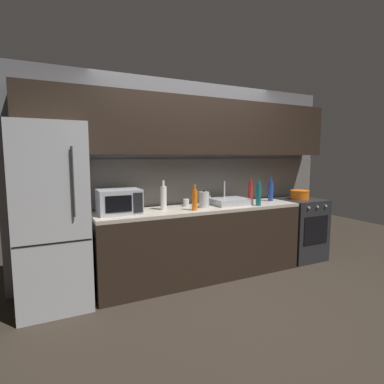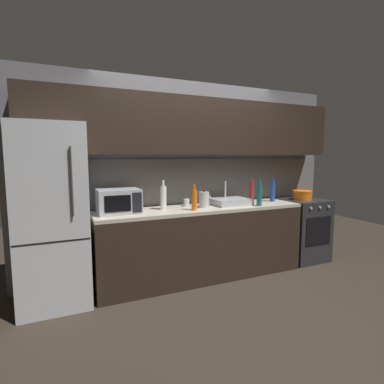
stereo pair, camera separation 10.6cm
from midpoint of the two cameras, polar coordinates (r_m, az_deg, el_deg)
name	(u,v)px [view 2 (the right image)]	position (r m, az deg, el deg)	size (l,w,h in m)	color
ground_plane	(241,308)	(3.32, 10.17, -20.81)	(10.00, 10.00, 0.00)	#2D261E
back_wall	(192,155)	(3.99, 0.83, 7.01)	(4.38, 0.44, 2.50)	slate
counter_run	(202,242)	(3.87, 2.69, -9.46)	(2.64, 0.60, 0.90)	black
refrigerator	(52,216)	(3.37, -24.11, -4.16)	(0.68, 0.69, 1.85)	#B7BABF
oven_range	(302,229)	(4.83, 20.68, -6.61)	(0.60, 0.62, 0.90)	#232326
microwave	(119,201)	(3.44, -12.79, -1.71)	(0.46, 0.35, 0.27)	#A8AAAF
sink_basin	(230,202)	(4.00, 7.98, -1.79)	(0.48, 0.38, 0.30)	#ADAFB5
kettle	(204,200)	(3.74, 3.08, -1.44)	(0.17, 0.13, 0.22)	#B7BABF
wine_bottle_blue	(272,191)	(4.41, 15.60, 0.12)	(0.07, 0.07, 0.34)	#234299
wine_bottle_teal	(259,195)	(3.95, 13.33, -0.53)	(0.07, 0.07, 0.34)	#19666B
wine_bottle_white	(163,197)	(3.60, -4.60, -1.00)	(0.07, 0.07, 0.35)	silver
wine_bottle_orange	(194,200)	(3.53, 1.29, -1.44)	(0.07, 0.07, 0.31)	orange
wine_bottle_red	(252,192)	(4.27, 11.90, -0.05)	(0.06, 0.06, 0.33)	#A82323
mug_clear	(186,203)	(3.84, -0.27, -2.01)	(0.08, 0.08, 0.09)	silver
cooking_pot	(302,195)	(4.73, 20.66, -0.55)	(0.27, 0.27, 0.13)	orange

